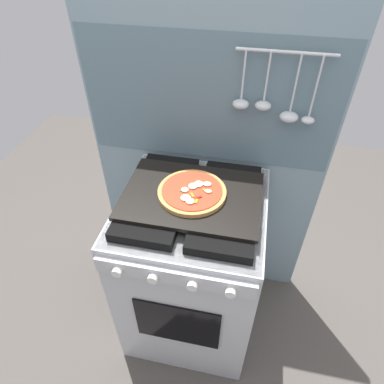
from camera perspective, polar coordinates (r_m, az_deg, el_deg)
ground_plane at (r=2.03m, az=-0.00°, el=-20.02°), size 4.00×4.00×0.00m
kitchen_backsplash at (r=1.64m, az=2.50°, el=3.91°), size 1.10×0.09×1.55m
stove at (r=1.65m, az=-0.01°, el=-12.55°), size 0.60×0.64×0.90m
baking_tray at (r=1.31m, az=-0.00°, el=-0.59°), size 0.54×0.38×0.02m
pizza_left at (r=1.30m, az=0.07°, el=0.04°), size 0.27×0.27×0.03m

